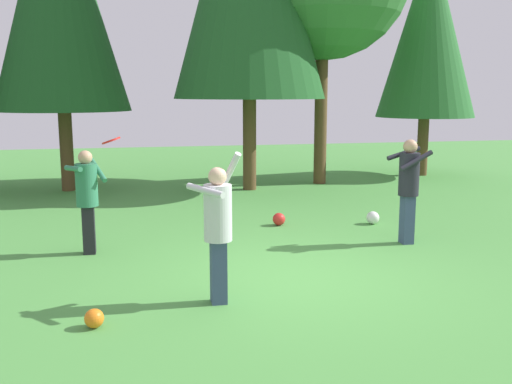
# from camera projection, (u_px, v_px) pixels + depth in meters

# --- Properties ---
(ground_plane) EXTENTS (40.00, 40.00, 0.00)m
(ground_plane) POSITION_uv_depth(u_px,v_px,m) (294.00, 276.00, 8.14)
(ground_plane) COLOR #4C9342
(person_thrower) EXTENTS (0.67, 0.67, 1.86)m
(person_thrower) POSITION_uv_depth(u_px,v_px,m) (218.00, 223.00, 6.95)
(person_thrower) COLOR #38476B
(person_thrower) RESTS_ON ground_plane
(person_catcher) EXTENTS (0.68, 0.71, 1.66)m
(person_catcher) POSITION_uv_depth(u_px,v_px,m) (87.00, 193.00, 9.12)
(person_catcher) COLOR black
(person_catcher) RESTS_ON ground_plane
(person_bystander) EXTENTS (0.64, 0.53, 1.78)m
(person_bystander) POSITION_uv_depth(u_px,v_px,m) (409.00, 182.00, 9.73)
(person_bystander) COLOR #38476B
(person_bystander) RESTS_ON ground_plane
(frisbee) EXTENTS (0.30, 0.31, 0.11)m
(frisbee) POSITION_uv_depth(u_px,v_px,m) (111.00, 141.00, 8.21)
(frisbee) COLOR red
(ball_red) EXTENTS (0.25, 0.25, 0.25)m
(ball_red) POSITION_uv_depth(u_px,v_px,m) (279.00, 219.00, 11.21)
(ball_red) COLOR red
(ball_red) RESTS_ON ground_plane
(ball_white) EXTENTS (0.25, 0.25, 0.25)m
(ball_white) POSITION_uv_depth(u_px,v_px,m) (373.00, 218.00, 11.32)
(ball_white) COLOR white
(ball_white) RESTS_ON ground_plane
(ball_orange) EXTENTS (0.21, 0.21, 0.21)m
(ball_orange) POSITION_uv_depth(u_px,v_px,m) (94.00, 318.00, 6.34)
(ball_orange) COLOR orange
(ball_orange) RESTS_ON ground_plane
(tree_far_right) EXTENTS (2.94, 2.94, 7.03)m
(tree_far_right) POSITION_uv_depth(u_px,v_px,m) (428.00, 30.00, 17.27)
(tree_far_right) COLOR brown
(tree_far_right) RESTS_ON ground_plane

